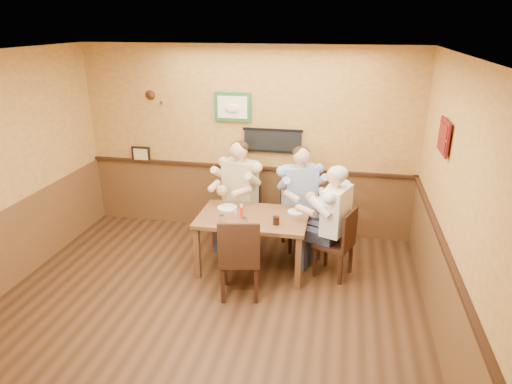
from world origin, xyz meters
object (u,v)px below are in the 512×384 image
dining_table (253,222)px  diner_tan_shirt (240,199)px  pepper_shaker (242,212)px  chair_near_side (240,256)px  salt_shaker (236,210)px  chair_right_end (334,242)px  chair_back_right (299,217)px  water_glass_left (222,219)px  hot_sauce_bottle (241,212)px  diner_white_elder (335,228)px  diner_blue_polo (299,203)px  chair_back_left (241,212)px  cola_tumbler (276,221)px  water_glass_mid (244,222)px

dining_table → diner_tan_shirt: size_ratio=1.01×
diner_tan_shirt → pepper_shaker: 0.71m
chair_near_side → salt_shaker: chair_near_side is taller
chair_right_end → chair_near_side: (-1.07, -0.67, 0.05)m
chair_right_end → pepper_shaker: chair_right_end is taller
chair_back_right → chair_near_side: (-0.55, -1.36, 0.04)m
water_glass_left → hot_sauce_bottle: size_ratio=0.62×
dining_table → diner_white_elder: diner_white_elder is taller
diner_blue_polo → diner_white_elder: bearing=-77.0°
pepper_shaker → hot_sauce_bottle: bearing=-77.3°
diner_white_elder → hot_sauce_bottle: diner_white_elder is taller
chair_back_left → diner_tan_shirt: (0.00, 0.00, 0.21)m
chair_near_side → cola_tumbler: 0.64m
chair_back_right → salt_shaker: size_ratio=11.43×
hot_sauce_bottle → diner_tan_shirt: bearing=104.2°
salt_shaker → chair_near_side: bearing=-72.6°
water_glass_left → pepper_shaker: bearing=60.2°
diner_blue_polo → pepper_shaker: 0.98m
chair_back_left → water_glass_mid: (0.29, -1.04, 0.32)m
diner_tan_shirt → cola_tumbler: (0.66, -0.90, 0.11)m
chair_back_left → diner_blue_polo: size_ratio=0.72×
hot_sauce_bottle → chair_near_side: bearing=-79.4°
diner_blue_polo → cola_tumbler: (-0.19, -0.92, 0.13)m
diner_white_elder → water_glass_left: 1.43m
chair_near_side → diner_tan_shirt: diner_tan_shirt is taller
diner_blue_polo → hot_sauce_bottle: 1.06m
water_glass_mid → pepper_shaker: 0.38m
chair_right_end → diner_blue_polo: (-0.53, 0.69, 0.21)m
water_glass_mid → salt_shaker: 0.43m
chair_back_left → water_glass_mid: bearing=-55.9°
hot_sauce_bottle → chair_back_right: bearing=52.2°
cola_tumbler → pepper_shaker: cola_tumbler is taller
diner_blue_polo → water_glass_left: size_ratio=12.20×
chair_near_side → diner_white_elder: (1.07, 0.67, 0.15)m
dining_table → diner_tan_shirt: (-0.33, 0.70, 0.04)m
pepper_shaker → chair_near_side: bearing=-79.0°
diner_blue_polo → pepper_shaker: (-0.67, -0.71, 0.11)m
dining_table → hot_sauce_bottle: size_ratio=7.89×
chair_near_side → hot_sauce_bottle: (-0.10, 0.53, 0.33)m
dining_table → salt_shaker: size_ratio=16.92×
chair_back_left → cola_tumbler: bearing=-35.3°
cola_tumbler → diner_white_elder: bearing=17.5°
water_glass_left → chair_back_right: bearing=50.1°
salt_shaker → dining_table: bearing=-9.1°
chair_back_left → diner_white_elder: bearing=-7.8°
chair_back_left → dining_table: bearing=-46.5°
chair_back_left → diner_white_elder: size_ratio=0.73×
chair_near_side → pepper_shaker: bearing=-89.8°
chair_back_left → diner_tan_shirt: size_ratio=0.70×
chair_back_left → water_glass_left: bearing=-71.9°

